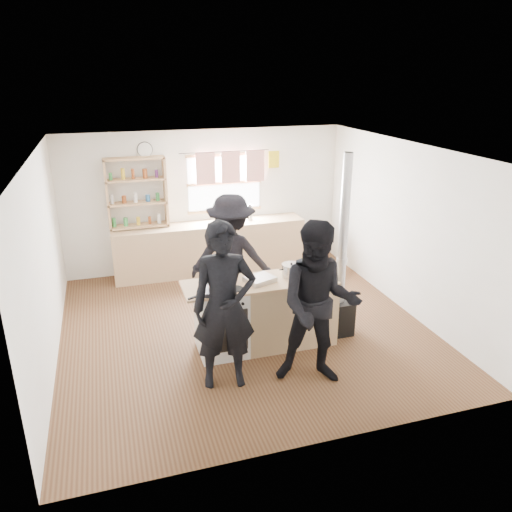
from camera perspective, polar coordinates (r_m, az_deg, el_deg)
name	(u,v)px	position (r m, az deg, el deg)	size (l,w,h in m)	color
ground	(244,327)	(7.20, -1.38, -8.12)	(5.00, 5.00, 0.01)	brown
back_counter	(210,248)	(9.00, -5.25, 0.96)	(3.40, 0.55, 0.90)	tan
shelving_unit	(137,193)	(8.67, -13.48, 7.05)	(1.00, 0.28, 1.20)	tan
thermos	(250,213)	(8.99, -0.69, 4.96)	(0.10, 0.10, 0.27)	silver
cooking_island	(266,313)	(6.56, 1.12, -6.52)	(1.97, 0.64, 0.93)	white
skillet_greens	(211,291)	(6.01, -5.18, -4.01)	(0.39, 0.39, 0.05)	black
roast_tray	(260,279)	(6.30, 0.45, -2.65)	(0.42, 0.39, 0.06)	silver
stockpot_stove	(226,276)	(6.29, -3.48, -2.33)	(0.22, 0.22, 0.18)	silver
stockpot_counter	(291,270)	(6.46, 4.06, -1.64)	(0.25, 0.25, 0.19)	silver
bread_board	(316,273)	(6.50, 6.92, -1.94)	(0.32, 0.26, 0.12)	tan
flue_heater	(340,290)	(6.86, 9.57, -3.81)	(0.35, 0.35, 2.50)	black
person_near_left	(224,307)	(5.57, -3.66, -5.80)	(0.71, 0.47, 1.96)	black
person_near_right	(319,305)	(5.66, 7.20, -5.54)	(0.95, 0.74, 1.95)	black
person_far	(231,258)	(7.12, -2.82, -0.23)	(1.20, 0.69, 1.85)	black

